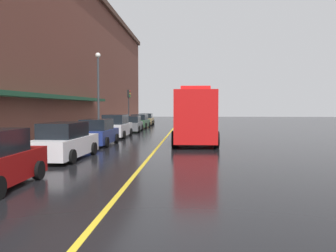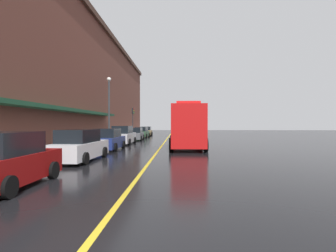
{
  "view_description": "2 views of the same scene",
  "coord_description": "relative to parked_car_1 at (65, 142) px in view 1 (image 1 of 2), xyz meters",
  "views": [
    {
      "loc": [
        2.03,
        -6.07,
        2.47
      ],
      "look_at": [
        0.67,
        14.44,
        1.34
      ],
      "focal_mm": 37.39,
      "sensor_mm": 36.0,
      "label": 1
    },
    {
      "loc": [
        1.54,
        -4.12,
        2.05
      ],
      "look_at": [
        0.53,
        21.17,
        1.84
      ],
      "focal_mm": 27.72,
      "sensor_mm": 36.0,
      "label": 2
    }
  ],
  "objects": [
    {
      "name": "ground_plane",
      "position": [
        3.9,
        14.99,
        -0.81
      ],
      "size": [
        112.0,
        112.0,
        0.0
      ],
      "primitive_type": "plane",
      "color": "black"
    },
    {
      "name": "sidewalk_left",
      "position": [
        -2.3,
        14.99,
        -0.74
      ],
      "size": [
        2.4,
        70.0,
        0.15
      ],
      "primitive_type": "cube",
      "color": "#9E9B93",
      "rests_on": "ground"
    },
    {
      "name": "lane_center_stripe",
      "position": [
        3.9,
        14.99,
        -0.81
      ],
      "size": [
        0.16,
        70.0,
        0.01
      ],
      "primitive_type": "cube",
      "color": "gold",
      "rests_on": "ground"
    },
    {
      "name": "brick_building_left",
      "position": [
        -10.19,
        13.99,
        6.15
      ],
      "size": [
        14.57,
        64.0,
        13.91
      ],
      "color": "brown",
      "rests_on": "ground"
    },
    {
      "name": "parked_car_1",
      "position": [
        0.0,
        0.0,
        0.0
      ],
      "size": [
        2.08,
        4.81,
        1.74
      ],
      "rotation": [
        0.0,
        0.0,
        1.53
      ],
      "color": "silver",
      "rests_on": "ground"
    },
    {
      "name": "parked_car_2",
      "position": [
        -0.06,
        5.92,
        -0.02
      ],
      "size": [
        2.09,
        4.24,
        1.68
      ],
      "rotation": [
        0.0,
        0.0,
        1.55
      ],
      "color": "navy",
      "rests_on": "ground"
    },
    {
      "name": "parked_car_3",
      "position": [
        -0.13,
        11.81,
        0.05
      ],
      "size": [
        2.06,
        4.75,
        1.85
      ],
      "rotation": [
        0.0,
        0.0,
        1.56
      ],
      "color": "silver",
      "rests_on": "ground"
    },
    {
      "name": "parked_car_4",
      "position": [
        0.04,
        18.19,
        -0.07
      ],
      "size": [
        2.1,
        4.62,
        1.57
      ],
      "rotation": [
        0.0,
        0.0,
        1.6
      ],
      "color": "#595B60",
      "rests_on": "ground"
    },
    {
      "name": "parked_car_5",
      "position": [
        -0.02,
        24.29,
        -0.06
      ],
      "size": [
        2.14,
        4.36,
        1.59
      ],
      "rotation": [
        0.0,
        0.0,
        1.53
      ],
      "color": "#2D5133",
      "rests_on": "ground"
    },
    {
      "name": "parked_car_6",
      "position": [
        -0.11,
        30.44,
        -0.07
      ],
      "size": [
        2.08,
        4.47,
        1.58
      ],
      "rotation": [
        0.0,
        0.0,
        1.6
      ],
      "color": "#A5844C",
      "rests_on": "ground"
    },
    {
      "name": "fire_truck",
      "position": [
        6.16,
        8.02,
        0.95
      ],
      "size": [
        2.91,
        8.76,
        3.71
      ],
      "rotation": [
        0.0,
        0.0,
        -1.56
      ],
      "color": "red",
      "rests_on": "ground"
    },
    {
      "name": "parking_meter_0",
      "position": [
        -1.45,
        29.34,
        0.25
      ],
      "size": [
        0.14,
        0.18,
        1.33
      ],
      "color": "#4C4C51",
      "rests_on": "sidewalk_left"
    },
    {
      "name": "parking_meter_1",
      "position": [
        -1.45,
        1.57,
        0.25
      ],
      "size": [
        0.14,
        0.18,
        1.33
      ],
      "color": "#4C4C51",
      "rests_on": "sidewalk_left"
    },
    {
      "name": "parking_meter_2",
      "position": [
        -1.45,
        29.26,
        0.25
      ],
      "size": [
        0.14,
        0.18,
        1.33
      ],
      "color": "#4C4C51",
      "rests_on": "sidewalk_left"
    },
    {
      "name": "street_lamp_left",
      "position": [
        -2.05,
        13.59,
        3.59
      ],
      "size": [
        0.44,
        0.44,
        6.94
      ],
      "color": "#33383D",
      "rests_on": "sidewalk_left"
    },
    {
      "name": "traffic_light_near",
      "position": [
        -1.38,
        24.5,
        2.34
      ],
      "size": [
        0.38,
        0.36,
        4.3
      ],
      "color": "#232326",
      "rests_on": "sidewalk_left"
    }
  ]
}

